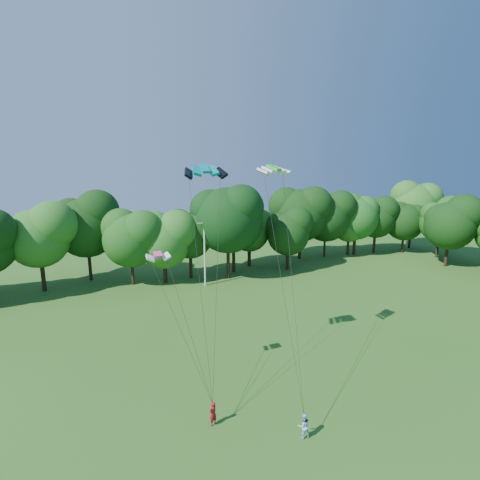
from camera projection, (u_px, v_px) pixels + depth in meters
name	position (u px, v px, depth m)	size (l,w,h in m)	color
ground	(319.00, 455.00, 21.34)	(160.00, 160.00, 0.00)	#255A18
utility_pole	(205.00, 253.00, 49.15)	(1.73, 0.36, 8.71)	silver
kite_flyer_left	(213.00, 413.00, 23.65)	(0.59, 0.39, 1.62)	maroon
kite_flyer_right	(304.00, 425.00, 22.58)	(0.79, 0.61, 1.62)	#B5D4FB
kite_teal	(205.00, 168.00, 26.87)	(3.01, 1.42, 0.71)	#047984
kite_green	(274.00, 168.00, 28.20)	(2.92, 2.09, 0.50)	green
kite_pink	(158.00, 254.00, 25.65)	(1.67, 0.85, 0.30)	#F74490
tree_back_center	(228.00, 215.00, 51.26)	(10.02, 10.02, 14.57)	black
tree_back_east	(356.00, 212.00, 64.84)	(8.30, 8.30, 12.07)	#352715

